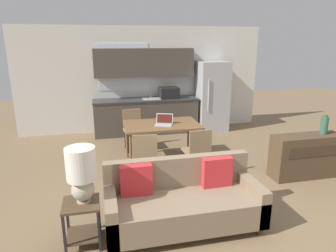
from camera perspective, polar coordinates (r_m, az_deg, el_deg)
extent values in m
plane|color=#7F6647|center=(4.10, 5.78, -18.60)|extent=(20.00, 20.00, 0.00)
cube|color=silver|center=(7.96, -4.71, 8.81)|extent=(6.40, 0.06, 2.70)
cube|color=white|center=(7.84, -8.49, 11.05)|extent=(1.28, 0.01, 1.17)
cube|color=#4C443D|center=(7.80, -4.19, 1.79)|extent=(2.64, 0.62, 0.86)
cube|color=#38383A|center=(7.70, -4.26, 5.04)|extent=(2.67, 0.65, 0.04)
cube|color=#B2B5B7|center=(7.68, -3.08, 5.19)|extent=(0.48, 0.36, 0.01)
cylinder|color=#B7BABC|center=(7.82, -3.31, 6.26)|extent=(0.02, 0.02, 0.24)
cube|color=#4C443D|center=(7.73, -4.56, 11.95)|extent=(2.51, 0.34, 0.70)
cube|color=black|center=(7.74, 0.19, 6.34)|extent=(0.48, 0.36, 0.28)
cube|color=#B7BABC|center=(8.09, 8.33, 5.64)|extent=(0.77, 0.71, 1.82)
cylinder|color=silver|center=(7.64, 7.74, 5.77)|extent=(0.02, 0.02, 0.82)
cube|color=brown|center=(5.79, -1.15, 0.23)|extent=(1.44, 0.91, 0.04)
cylinder|color=brown|center=(5.45, -7.09, -5.23)|extent=(0.05, 0.05, 0.74)
cylinder|color=brown|center=(5.72, 6.19, -4.17)|extent=(0.05, 0.05, 0.74)
cylinder|color=brown|center=(6.19, -7.87, -2.66)|extent=(0.05, 0.05, 0.74)
cylinder|color=brown|center=(6.42, 3.92, -1.85)|extent=(0.05, 0.05, 0.74)
cylinder|color=#3D2D1E|center=(3.67, -9.80, -22.52)|extent=(0.05, 0.05, 0.10)
cylinder|color=#3D2D1E|center=(4.10, 16.85, -18.49)|extent=(0.05, 0.05, 0.10)
cylinder|color=#3D2D1E|center=(4.19, -10.36, -17.14)|extent=(0.05, 0.05, 0.10)
cylinder|color=#3D2D1E|center=(4.57, 12.82, -14.30)|extent=(0.05, 0.05, 0.10)
cube|color=#847056|center=(3.92, 3.08, -15.59)|extent=(1.95, 0.80, 0.34)
cube|color=#847056|center=(4.10, 1.83, -10.81)|extent=(1.95, 0.14, 0.76)
cube|color=#847056|center=(3.77, -10.80, -16.05)|extent=(0.14, 0.80, 0.48)
cube|color=#847056|center=(4.20, 15.36, -12.82)|extent=(0.14, 0.80, 0.48)
cube|color=red|center=(3.82, -6.09, -10.23)|extent=(0.40, 0.12, 0.40)
cube|color=red|center=(4.06, 9.31, -8.65)|extent=(0.40, 0.13, 0.40)
cube|color=brown|center=(3.68, -16.25, -14.00)|extent=(0.41, 0.41, 0.03)
cube|color=brown|center=(3.89, -15.77, -19.22)|extent=(0.37, 0.37, 0.02)
cube|color=#232326|center=(3.68, -19.11, -19.20)|extent=(0.03, 0.03, 0.51)
cube|color=#232326|center=(3.65, -12.98, -18.99)|extent=(0.03, 0.03, 0.51)
cube|color=#232326|center=(3.99, -18.58, -16.18)|extent=(0.03, 0.03, 0.51)
cube|color=#232326|center=(3.96, -13.02, -15.95)|extent=(0.03, 0.03, 0.51)
cylinder|color=#B2A893|center=(3.68, -15.73, -13.50)|extent=(0.16, 0.16, 0.02)
sphere|color=#B2A893|center=(3.61, -15.89, -11.54)|extent=(0.26, 0.26, 0.26)
cylinder|color=white|center=(3.48, -16.29, -6.88)|extent=(0.33, 0.33, 0.37)
cube|color=brown|center=(5.80, 24.76, -5.20)|extent=(1.24, 0.39, 0.76)
cube|color=#413020|center=(5.60, 26.16, -4.42)|extent=(0.99, 0.01, 0.18)
cylinder|color=#336047|center=(5.85, 27.62, 0.10)|extent=(0.12, 0.12, 0.30)
cylinder|color=#336047|center=(5.81, 27.83, 1.70)|extent=(0.07, 0.07, 0.03)
cube|color=#997A56|center=(6.55, -6.48, -0.89)|extent=(0.46, 0.46, 0.04)
cube|color=#997A56|center=(6.67, -6.90, 1.45)|extent=(0.40, 0.07, 0.42)
cylinder|color=black|center=(6.43, -7.58, -3.41)|extent=(0.03, 0.03, 0.42)
cylinder|color=black|center=(6.50, -4.64, -3.12)|extent=(0.03, 0.03, 0.42)
cylinder|color=black|center=(6.75, -8.14, -2.51)|extent=(0.03, 0.03, 0.42)
cylinder|color=black|center=(6.81, -5.33, -2.23)|extent=(0.03, 0.03, 0.42)
cube|color=#997A56|center=(5.34, 5.34, -4.78)|extent=(0.45, 0.45, 0.04)
cube|color=#997A56|center=(5.09, 6.21, -3.10)|extent=(0.40, 0.05, 0.42)
cylinder|color=black|center=(5.63, 6.25, -6.22)|extent=(0.03, 0.03, 0.42)
cylinder|color=black|center=(5.51, 2.97, -6.62)|extent=(0.03, 0.03, 0.42)
cylinder|color=black|center=(5.34, 7.66, -7.51)|extent=(0.03, 0.03, 0.42)
cylinder|color=black|center=(5.22, 4.21, -7.98)|extent=(0.03, 0.03, 0.42)
cube|color=#997A56|center=(5.10, -4.45, -5.75)|extent=(0.47, 0.47, 0.04)
cube|color=#997A56|center=(4.84, -4.43, -4.07)|extent=(0.40, 0.08, 0.42)
cylinder|color=black|center=(5.36, -2.63, -7.33)|extent=(0.03, 0.03, 0.42)
cylinder|color=black|center=(5.35, -6.30, -7.45)|extent=(0.03, 0.03, 0.42)
cylinder|color=black|center=(5.04, -2.37, -8.84)|extent=(0.03, 0.03, 0.42)
cylinder|color=black|center=(5.04, -6.28, -8.97)|extent=(0.03, 0.03, 0.42)
cube|color=#B7BABC|center=(5.69, -0.82, 0.25)|extent=(0.38, 0.32, 0.02)
cube|color=#B7BABC|center=(5.78, -0.65, 1.43)|extent=(0.32, 0.16, 0.20)
cube|color=#4C1914|center=(5.77, -0.66, 1.41)|extent=(0.28, 0.14, 0.17)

